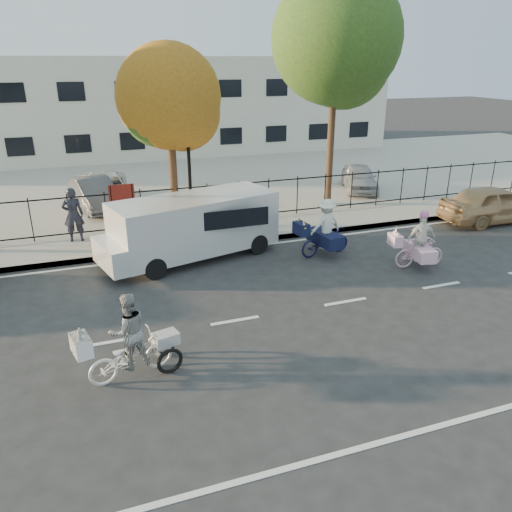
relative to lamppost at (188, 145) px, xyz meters
name	(u,v)px	position (x,y,z in m)	size (l,w,h in m)	color
ground	(235,321)	(-0.50, -6.80, -3.11)	(120.00, 120.00, 0.00)	#333334
road_markings	(235,321)	(-0.50, -6.80, -3.11)	(60.00, 9.52, 0.01)	silver
curb	(189,248)	(-0.50, -1.75, -3.04)	(60.00, 0.10, 0.15)	#A8A399
sidewalk	(183,238)	(-0.50, -0.70, -3.04)	(60.00, 2.20, 0.15)	#A8A399
parking_lot	(146,182)	(-0.50, 8.20, -3.04)	(60.00, 15.60, 0.15)	#A8A399
iron_fence	(175,207)	(-0.50, 0.40, -2.21)	(58.00, 0.06, 1.50)	black
building	(121,105)	(-0.50, 18.20, -0.11)	(34.00, 10.00, 6.00)	silver
lamppost	(188,145)	(0.00, 0.00, 0.00)	(0.36, 0.36, 4.33)	black
street_sign	(122,200)	(-2.35, 0.00, -1.70)	(0.85, 0.06, 1.80)	black
zebra_trike	(130,345)	(-3.07, -8.23, -2.43)	(2.08, 1.13, 1.78)	white
unicorn_bike	(419,247)	(5.67, -5.46, -2.46)	(1.79, 1.26, 1.77)	#EBB3CD
bull_bike	(325,233)	(3.47, -3.60, -2.38)	(2.01, 1.39, 1.83)	#151035
white_van	(192,225)	(-0.52, -2.45, -2.03)	(5.88, 3.08, 1.96)	white
gold_sedan	(494,204)	(11.13, -2.63, -2.40)	(1.68, 4.18, 1.42)	tan
pedestrian	(73,215)	(-3.96, 0.00, -2.05)	(0.67, 0.44, 1.83)	black
lot_car_b	(106,189)	(-2.65, 4.61, -2.35)	(2.03, 4.40, 1.22)	silver
lot_car_c	(95,194)	(-3.13, 3.81, -2.34)	(1.31, 3.77, 1.24)	#4B4C53
lot_car_d	(359,178)	(8.56, 2.91, -2.38)	(1.38, 3.44, 1.17)	#A0A2A8
tree_mid	(173,102)	(-0.34, 0.56, 1.39)	(3.54, 3.51, 6.44)	#442D1D
tree_east	(338,45)	(6.25, 1.35, 3.21)	(4.92, 4.92, 9.03)	#442D1D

